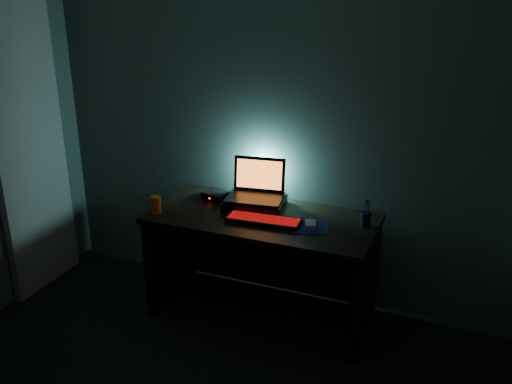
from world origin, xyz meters
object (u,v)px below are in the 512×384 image
Objects in this scene: juice_glass at (156,204)px; mouse at (311,225)px; keyboard at (264,220)px; router at (216,196)px; pen_cup at (366,219)px; laptop at (257,188)px.

mouse is at bearing 8.29° from juice_glass.
keyboard is 2.58× the size of router.
pen_cup is at bearing 12.78° from juice_glass.
pen_cup is 0.80× the size of juice_glass.
laptop is 0.84× the size of keyboard.
laptop is at bearing 135.90° from mouse.
keyboard is at bearing -163.18° from pen_cup.
pen_cup reaches higher than keyboard.
keyboard is 5.39× the size of pen_cup.
juice_glass is 0.45m from router.
mouse reaches higher than keyboard.
juice_glass reaches higher than router.
laptop reaches higher than mouse.
pen_cup reaches higher than mouse.
mouse is 1.04m from juice_glass.
keyboard is at bearing 168.30° from mouse.
router is at bearing 148.41° from keyboard.
mouse is at bearing -34.27° from laptop.
mouse is 0.35m from pen_cup.
pen_cup reaches higher than router.
keyboard is 0.74m from juice_glass.
keyboard is at bearing -14.26° from router.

